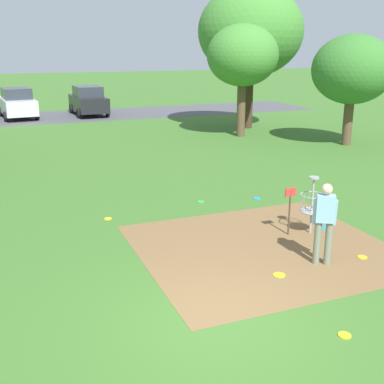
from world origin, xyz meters
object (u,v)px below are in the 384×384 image
Objects in this scene: frisbee_scattered_a at (323,227)px; tree_near_right at (352,70)px; frisbee_near_basket at (345,335)px; frisbee_far_right at (257,198)px; parked_car_center_right at (88,101)px; tree_near_left at (250,32)px; tree_mid_left at (243,56)px; frisbee_by_tee at (279,275)px; frisbee_mid_grass at (201,202)px; frisbee_far_left at (108,219)px; frisbee_scattered_b at (362,257)px; disc_golf_basket at (310,203)px; parked_car_center_left at (17,103)px; player_throwing at (325,219)px.

frisbee_scattered_a is 0.05× the size of tree_near_right.
frisbee_near_basket and frisbee_far_right have the same top height.
tree_near_left is at bearing -49.85° from parked_car_center_right.
tree_mid_left is (4.32, 9.47, 3.83)m from frisbee_far_right.
frisbee_mid_grass is (0.39, 4.89, 0.00)m from frisbee_by_tee.
frisbee_far_left is 0.99× the size of frisbee_scattered_b.
frisbee_scattered_a is at bearing -131.27° from tree_near_right.
frisbee_far_right and frisbee_scattered_a have the same top height.
frisbee_near_basket is 16.29m from tree_near_right.
disc_golf_basket is at bearing -94.12° from frisbee_far_right.
tree_near_left is at bearing -37.08° from parked_car_center_left.
tree_mid_left is (5.97, 9.15, 3.83)m from frisbee_mid_grass.
tree_near_right is at bearing -57.85° from parked_car_center_right.
tree_mid_left is (4.28, 13.96, 3.83)m from frisbee_scattered_b.
frisbee_far_left is 0.04× the size of tree_mid_left.
tree_near_right is (7.97, 8.59, 2.55)m from disc_golf_basket.
frisbee_by_tee and frisbee_mid_grass have the same top height.
frisbee_far_right is 0.04× the size of tree_near_right.
frisbee_near_basket and frisbee_by_tee have the same top height.
player_throwing is 0.39× the size of parked_car_center_left.
frisbee_mid_grass is at bearing -78.90° from parked_car_center_left.
disc_golf_basket reaches higher than frisbee_scattered_b.
frisbee_near_basket is 0.99× the size of frisbee_scattered_b.
parked_car_center_right reaches higher than frisbee_far_left.
frisbee_by_tee is 1.00× the size of frisbee_scattered_a.
disc_golf_basket is 2.61m from frisbee_by_tee.
parked_car_center_left reaches higher than frisbee_near_basket.
disc_golf_basket is at bearing -32.98° from frisbee_far_left.
disc_golf_basket is 6.83× the size of frisbee_near_basket.
player_throwing is at bearing -89.32° from parked_car_center_right.
disc_golf_basket is 5.10m from frisbee_far_left.
frisbee_scattered_b is 0.04× the size of tree_mid_left.
frisbee_far_right is (1.65, -0.32, 0.00)m from frisbee_mid_grass.
disc_golf_basket is 0.81× the size of player_throwing.
parked_car_center_left is (-5.36, 23.14, 0.17)m from disc_golf_basket.
frisbee_scattered_b is 24.60m from parked_car_center_right.
player_throwing reaches higher than frisbee_scattered_b.
player_throwing reaches higher than frisbee_mid_grass.
tree_near_left reaches higher than parked_car_center_left.
frisbee_near_basket is at bearing -111.92° from tree_mid_left.
tree_near_right is (8.71, 10.14, 2.33)m from player_throwing.
frisbee_scattered_a is at bearing -85.98° from parked_car_center_right.
frisbee_by_tee is 1.19× the size of frisbee_far_left.
frisbee_by_tee is at bearing -116.01° from tree_near_left.
parked_car_center_left is (-11.43, 8.64, -4.09)m from tree_near_left.
frisbee_near_basket is 7.07m from frisbee_mid_grass.
frisbee_scattered_a is at bearing -56.45° from frisbee_mid_grass.
player_throwing is 2.35m from frisbee_scattered_a.
frisbee_far_left is 13.54m from tree_mid_left.
frisbee_mid_grass is (0.55, 7.05, 0.00)m from frisbee_near_basket.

